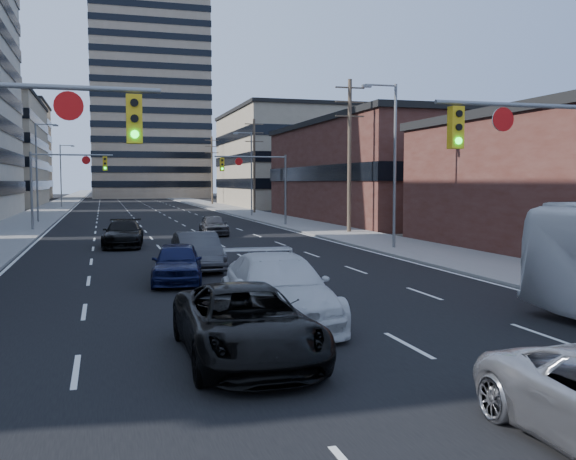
# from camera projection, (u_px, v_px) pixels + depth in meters

# --- Properties ---
(road_surface) EXTENTS (18.00, 300.00, 0.02)m
(road_surface) POSITION_uv_depth(u_px,v_px,m) (127.00, 200.00, 132.89)
(road_surface) COLOR black
(road_surface) RESTS_ON ground
(sidewalk_left) EXTENTS (5.00, 300.00, 0.15)m
(sidewalk_left) POSITION_uv_depth(u_px,v_px,m) (69.00, 200.00, 129.70)
(sidewalk_left) COLOR slate
(sidewalk_left) RESTS_ON ground
(sidewalk_right) EXTENTS (5.00, 300.00, 0.15)m
(sidewalk_right) POSITION_uv_depth(u_px,v_px,m) (183.00, 199.00, 136.07)
(sidewalk_right) COLOR slate
(sidewalk_right) RESTS_ON ground
(storefront_right_mid) EXTENTS (20.00, 30.00, 9.00)m
(storefront_right_mid) POSITION_uv_depth(u_px,v_px,m) (409.00, 174.00, 62.56)
(storefront_right_mid) COLOR #472119
(storefront_right_mid) RESTS_ON ground
(office_right_far) EXTENTS (22.00, 28.00, 14.00)m
(office_right_far) POSITION_uv_depth(u_px,v_px,m) (303.00, 161.00, 99.05)
(office_right_far) COLOR gray
(office_right_far) RESTS_ON ground
(apartment_tower) EXTENTS (26.00, 26.00, 58.00)m
(apartment_tower) POSITION_uv_depth(u_px,v_px,m) (148.00, 75.00, 151.53)
(apartment_tower) COLOR gray
(apartment_tower) RESTS_ON ground
(bg_block_right) EXTENTS (22.00, 22.00, 12.00)m
(bg_block_right) POSITION_uv_depth(u_px,v_px,m) (276.00, 171.00, 141.30)
(bg_block_right) COLOR gray
(bg_block_right) RESTS_ON ground
(signal_near_right) EXTENTS (6.59, 0.33, 6.00)m
(signal_near_right) POSITION_uv_depth(u_px,v_px,m) (562.00, 160.00, 17.76)
(signal_near_right) COLOR slate
(signal_near_right) RESTS_ON ground
(signal_far_left) EXTENTS (6.09, 0.33, 6.00)m
(signal_far_left) POSITION_uv_depth(u_px,v_px,m) (63.00, 174.00, 49.01)
(signal_far_left) COLOR slate
(signal_far_left) RESTS_ON ground
(signal_far_right) EXTENTS (6.09, 0.33, 6.00)m
(signal_far_right) POSITION_uv_depth(u_px,v_px,m) (259.00, 175.00, 53.27)
(signal_far_right) COLOR slate
(signal_far_right) RESTS_ON ground
(utility_pole_block) EXTENTS (2.20, 0.28, 11.00)m
(utility_pole_block) POSITION_uv_depth(u_px,v_px,m) (349.00, 153.00, 45.79)
(utility_pole_block) COLOR #4C3D2D
(utility_pole_block) RESTS_ON ground
(utility_pole_midblock) EXTENTS (2.20, 0.28, 11.00)m
(utility_pole_midblock) POSITION_uv_depth(u_px,v_px,m) (254.00, 164.00, 74.53)
(utility_pole_midblock) COLOR #4C3D2D
(utility_pole_midblock) RESTS_ON ground
(utility_pole_distant) EXTENTS (2.20, 0.28, 11.00)m
(utility_pole_distant) POSITION_uv_depth(u_px,v_px,m) (212.00, 169.00, 103.26)
(utility_pole_distant) COLOR #4C3D2D
(utility_pole_distant) RESTS_ON ground
(streetlight_left_mid) EXTENTS (2.03, 0.22, 9.00)m
(streetlight_left_mid) POSITION_uv_depth(u_px,v_px,m) (39.00, 167.00, 57.80)
(streetlight_left_mid) COLOR slate
(streetlight_left_mid) RESTS_ON ground
(streetlight_left_far) EXTENTS (2.03, 0.22, 9.00)m
(streetlight_left_far) POSITION_uv_depth(u_px,v_px,m) (62.00, 173.00, 91.33)
(streetlight_left_far) COLOR slate
(streetlight_left_far) RESTS_ON ground
(streetlight_right_near) EXTENTS (2.03, 0.22, 9.00)m
(streetlight_right_near) POSITION_uv_depth(u_px,v_px,m) (392.00, 157.00, 34.79)
(streetlight_right_near) COLOR slate
(streetlight_right_near) RESTS_ON ground
(streetlight_right_far) EXTENTS (2.03, 0.22, 9.00)m
(streetlight_right_far) POSITION_uv_depth(u_px,v_px,m) (250.00, 169.00, 68.32)
(streetlight_right_far) COLOR slate
(streetlight_right_far) RESTS_ON ground
(black_pickup) EXTENTS (2.62, 5.60, 1.55)m
(black_pickup) POSITION_uv_depth(u_px,v_px,m) (245.00, 323.00, 13.43)
(black_pickup) COLOR black
(black_pickup) RESTS_ON ground
(white_van) EXTENTS (2.79, 6.24, 1.78)m
(white_van) POSITION_uv_depth(u_px,v_px,m) (278.00, 289.00, 16.99)
(white_van) COLOR silver
(white_van) RESTS_ON ground
(sedan_blue) EXTENTS (2.37, 4.62, 1.51)m
(sedan_blue) POSITION_uv_depth(u_px,v_px,m) (177.00, 263.00, 23.64)
(sedan_blue) COLOR #0D1236
(sedan_blue) RESTS_ON ground
(sedan_grey_center) EXTENTS (1.75, 4.85, 1.59)m
(sedan_grey_center) POSITION_uv_depth(u_px,v_px,m) (197.00, 251.00, 27.18)
(sedan_grey_center) COLOR #38383A
(sedan_grey_center) RESTS_ON ground
(sedan_black_far) EXTENTS (2.63, 5.50, 1.55)m
(sedan_black_far) POSITION_uv_depth(u_px,v_px,m) (123.00, 234.00, 36.67)
(sedan_black_far) COLOR black
(sedan_black_far) RESTS_ON ground
(sedan_grey_right) EXTENTS (1.83, 4.32, 1.46)m
(sedan_grey_right) POSITION_uv_depth(u_px,v_px,m) (214.00, 225.00, 44.55)
(sedan_grey_right) COLOR #343437
(sedan_grey_right) RESTS_ON ground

